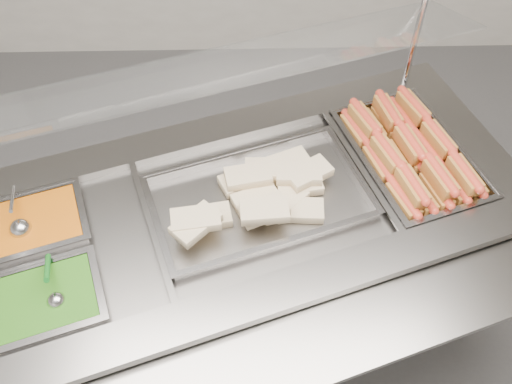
{
  "coord_description": "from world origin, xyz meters",
  "views": [
    {
      "loc": [
        0.09,
        -0.83,
        2.47
      ],
      "look_at": [
        0.12,
        0.4,
        0.97
      ],
      "focal_mm": 40.0,
      "sensor_mm": 36.0,
      "label": 1
    }
  ],
  "objects_px": {
    "sneeze_guard": "(215,71)",
    "serving_spoon": "(55,295)",
    "steam_counter": "(244,273)",
    "pan_wraps": "(259,201)",
    "pan_hotdogs": "(408,160)",
    "ladle": "(20,227)"
  },
  "relations": [
    {
      "from": "sneeze_guard",
      "to": "serving_spoon",
      "type": "bearing_deg",
      "value": -130.27
    },
    {
      "from": "steam_counter",
      "to": "sneeze_guard",
      "type": "distance_m",
      "value": 0.89
    },
    {
      "from": "serving_spoon",
      "to": "pan_wraps",
      "type": "bearing_deg",
      "value": 31.32
    },
    {
      "from": "steam_counter",
      "to": "pan_wraps",
      "type": "relative_size",
      "value": 2.65
    },
    {
      "from": "steam_counter",
      "to": "sneeze_guard",
      "type": "relative_size",
      "value": 1.24
    },
    {
      "from": "pan_hotdogs",
      "to": "pan_wraps",
      "type": "distance_m",
      "value": 0.59
    },
    {
      "from": "sneeze_guard",
      "to": "ladle",
      "type": "bearing_deg",
      "value": -153.88
    },
    {
      "from": "pan_wraps",
      "to": "ladle",
      "type": "height_order",
      "value": "ladle"
    },
    {
      "from": "steam_counter",
      "to": "sneeze_guard",
      "type": "bearing_deg",
      "value": 108.8
    },
    {
      "from": "steam_counter",
      "to": "pan_wraps",
      "type": "distance_m",
      "value": 0.45
    },
    {
      "from": "pan_hotdogs",
      "to": "ladle",
      "type": "xyz_separation_m",
      "value": [
        -1.35,
        -0.31,
        0.05
      ]
    },
    {
      "from": "pan_wraps",
      "to": "steam_counter",
      "type": "bearing_deg",
      "value": -161.2
    },
    {
      "from": "steam_counter",
      "to": "serving_spoon",
      "type": "distance_m",
      "value": 0.82
    },
    {
      "from": "sneeze_guard",
      "to": "pan_wraps",
      "type": "relative_size",
      "value": 2.14
    },
    {
      "from": "sneeze_guard",
      "to": "pan_wraps",
      "type": "height_order",
      "value": "sneeze_guard"
    },
    {
      "from": "ladle",
      "to": "serving_spoon",
      "type": "height_order",
      "value": "same"
    },
    {
      "from": "pan_wraps",
      "to": "serving_spoon",
      "type": "relative_size",
      "value": 4.39
    },
    {
      "from": "steam_counter",
      "to": "ladle",
      "type": "xyz_separation_m",
      "value": [
        -0.73,
        -0.1,
        0.48
      ]
    },
    {
      "from": "pan_wraps",
      "to": "serving_spoon",
      "type": "distance_m",
      "value": 0.73
    },
    {
      "from": "sneeze_guard",
      "to": "serving_spoon",
      "type": "height_order",
      "value": "sneeze_guard"
    },
    {
      "from": "pan_hotdogs",
      "to": "serving_spoon",
      "type": "xyz_separation_m",
      "value": [
        -1.18,
        -0.57,
        0.05
      ]
    },
    {
      "from": "ladle",
      "to": "serving_spoon",
      "type": "relative_size",
      "value": 1.1
    }
  ]
}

